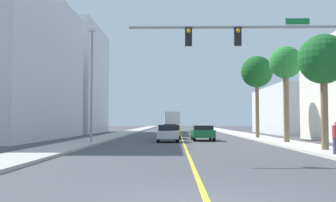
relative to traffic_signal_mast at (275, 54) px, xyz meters
The scene contains 17 objects.
ground 33.37m from the traffic_signal_mast, 96.79° to the left, with size 192.00×192.00×0.00m, color #47474C.
sidewalk_left 35.18m from the traffic_signal_mast, 109.89° to the left, with size 2.91×168.00×0.15m, color #B2ADA3.
sidewalk_right 33.37m from the traffic_signal_mast, 82.96° to the left, with size 2.91×168.00×0.15m, color beige.
lane_marking_center 33.37m from the traffic_signal_mast, 96.79° to the left, with size 0.16×144.00×0.01m, color yellow.
building_left_far 47.93m from the traffic_signal_mast, 117.74° to the left, with size 12.25×16.44×16.13m, color silver.
building_right_far 41.86m from the traffic_signal_mast, 67.23° to the left, with size 15.74×19.55×6.57m, color silver.
traffic_signal_mast is the anchor object (origin of this frame).
street_lamp 15.93m from the traffic_signal_mast, 133.20° to the left, with size 0.56×0.28×8.66m.
palm_near 6.08m from the traffic_signal_mast, 49.56° to the left, with size 2.87×2.87×6.62m.
palm_mid 13.78m from the traffic_signal_mast, 72.44° to the left, with size 2.55×2.55×7.54m.
palm_far 21.91m from the traffic_signal_mast, 80.45° to the left, with size 3.17×3.17×8.17m.
car_yellow 22.81m from the traffic_signal_mast, 102.98° to the left, with size 2.03×4.44×1.39m.
car_silver 16.95m from the traffic_signal_mast, 108.49° to the left, with size 1.88×3.95×1.45m.
car_green 18.60m from the traffic_signal_mast, 96.58° to the left, with size 1.99×4.25×1.38m.
car_gray 31.59m from the traffic_signal_mast, 99.65° to the left, with size 1.90×4.53×1.42m.
delivery_truck 47.61m from the traffic_signal_mast, 96.19° to the left, with size 2.68×8.10×3.26m.
pedestrian 5.31m from the traffic_signal_mast, 24.14° to the left, with size 0.38×0.38×1.62m.
Camera 1 is at (-0.70, -8.92, 1.76)m, focal length 42.39 mm.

